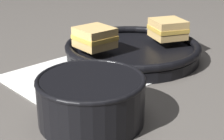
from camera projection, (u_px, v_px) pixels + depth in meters
The scene contains 7 objects.
ground_plane at pixel (111, 91), 0.67m from camera, with size 4.00×4.00×0.00m, color #56514C.
napkin at pixel (70, 80), 0.71m from camera, with size 0.28×0.24×0.00m.
soup_bowl at pixel (91, 97), 0.55m from camera, with size 0.17×0.17×0.08m.
spoon at pixel (67, 81), 0.70m from camera, with size 0.13×0.10×0.01m.
skillet at pixel (133, 50), 0.84m from camera, with size 0.33×0.43×0.04m.
sandwich_near_left at pixel (168, 29), 0.86m from camera, with size 0.10×0.10×0.05m.
sandwich_near_right at pixel (95, 37), 0.78m from camera, with size 0.08×0.08×0.05m.
Camera 1 is at (0.47, -0.37, 0.28)m, focal length 55.00 mm.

